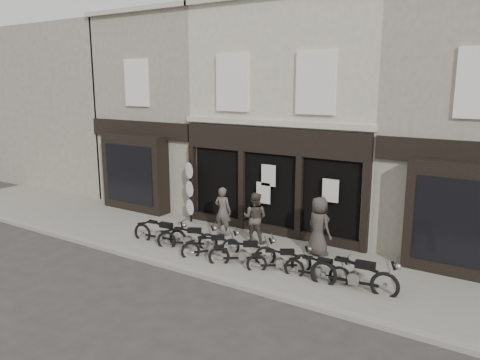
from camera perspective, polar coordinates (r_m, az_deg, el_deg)
The scene contains 17 objects.
ground_plane at distance 14.61m, azimuth -2.17°, elevation -9.94°, with size 90.00×90.00×0.00m, color #2D2B28.
pavement at distance 15.28m, azimuth -0.20°, elevation -8.69°, with size 30.00×4.20×0.12m, color slate.
kerb at distance 13.66m, azimuth -5.27°, elevation -11.27°, with size 30.00×0.25×0.13m, color gray.
central_building at distance 18.78m, azimuth 8.39°, elevation 7.61°, with size 7.30×6.22×8.34m.
neighbour_left at distance 22.17m, azimuth -6.87°, elevation 8.17°, with size 5.60×6.73×8.34m.
filler_left at distance 28.17m, azimuth -19.68°, elevation 8.44°, with size 11.00×6.00×8.20m, color gray.
motorcycle_0 at distance 16.03m, azimuth -9.65°, elevation -6.55°, with size 2.14×0.59×1.03m.
motorcycle_1 at distance 15.43m, azimuth -6.36°, elevation -7.27°, with size 1.88×1.13×0.97m.
motorcycle_2 at distance 14.78m, azimuth -3.50°, elevation -8.21°, with size 1.40×1.54×0.90m.
motorcycle_3 at distance 14.09m, azimuth 0.37°, elevation -9.08°, with size 1.77×1.35×0.97m.
motorcycle_4 at distance 13.66m, azimuth 4.88°, elevation -9.94°, with size 1.66×1.24×0.90m.
motorcycle_5 at distance 13.20m, azimuth 9.42°, elevation -10.87°, with size 1.87×0.55×0.90m.
motorcycle_6 at distance 12.75m, azimuth 13.80°, elevation -11.46°, with size 2.35×0.64×1.12m.
man_left at distance 16.47m, azimuth -2.10°, elevation -3.81°, with size 0.63×0.41×1.72m, color #46413A.
man_centre at distance 15.70m, azimuth 1.83°, elevation -4.60°, with size 0.83×0.65×1.72m, color #3E3932.
man_right at distance 14.74m, azimuth 9.59°, elevation -5.57°, with size 0.91×0.59×1.86m, color #36302D.
advert_sign_post at distance 17.98m, azimuth -6.09°, elevation -1.69°, with size 0.58×0.40×2.54m.
Camera 1 is at (7.89, -11.04, 5.40)m, focal length 35.00 mm.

